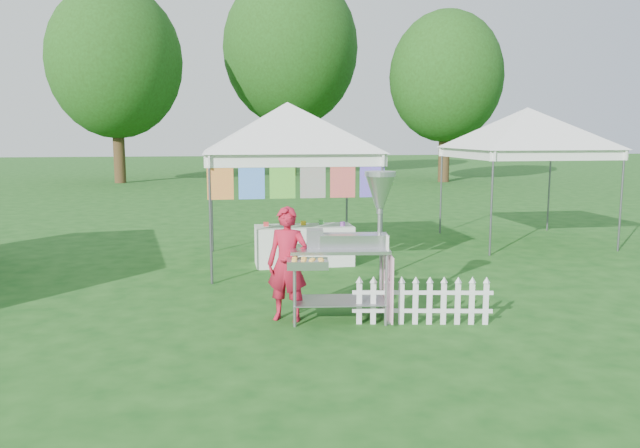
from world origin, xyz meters
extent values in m
plane|color=#164814|center=(0.00, 0.00, 0.00)|extent=(120.00, 120.00, 0.00)
cylinder|color=#59595E|center=(-1.42, 2.08, 1.05)|extent=(0.04, 0.04, 2.10)
cylinder|color=#59595E|center=(1.42, 2.08, 1.05)|extent=(0.04, 0.04, 2.10)
cylinder|color=#59595E|center=(-1.42, 4.92, 1.05)|extent=(0.04, 0.04, 2.10)
cylinder|color=#59595E|center=(1.42, 4.92, 1.05)|extent=(0.04, 0.04, 2.10)
cube|color=white|center=(0.00, 2.08, 2.00)|extent=(3.00, 0.03, 0.22)
cube|color=white|center=(0.00, 4.92, 2.00)|extent=(3.00, 0.03, 0.22)
pyramid|color=white|center=(0.00, 3.50, 3.00)|extent=(4.24, 4.24, 0.90)
cylinder|color=#59595E|center=(0.00, 2.08, 2.08)|extent=(3.00, 0.03, 0.03)
cube|color=#DD1841|center=(-1.25, 2.08, 1.73)|extent=(0.42, 0.01, 0.70)
cube|color=blue|center=(-0.75, 2.08, 1.73)|extent=(0.42, 0.01, 0.70)
cube|color=green|center=(-0.25, 2.08, 1.73)|extent=(0.42, 0.01, 0.70)
cube|color=#37D0A5|center=(0.25, 2.08, 1.73)|extent=(0.42, 0.01, 0.70)
cube|color=#C71871|center=(0.75, 2.08, 1.73)|extent=(0.42, 0.01, 0.70)
cube|color=purple|center=(1.25, 2.08, 1.73)|extent=(0.42, 0.01, 0.70)
cylinder|color=#59595E|center=(4.08, 3.58, 1.05)|extent=(0.04, 0.04, 2.10)
cylinder|color=#59595E|center=(6.92, 3.58, 1.05)|extent=(0.04, 0.04, 2.10)
cylinder|color=#59595E|center=(4.08, 6.42, 1.05)|extent=(0.04, 0.04, 2.10)
cylinder|color=#59595E|center=(6.92, 6.42, 1.05)|extent=(0.04, 0.04, 2.10)
cube|color=white|center=(5.50, 3.58, 2.00)|extent=(3.00, 0.03, 0.22)
cube|color=white|center=(5.50, 6.42, 2.00)|extent=(3.00, 0.03, 0.22)
pyramid|color=white|center=(5.50, 5.00, 3.00)|extent=(4.24, 4.24, 0.90)
cylinder|color=#59595E|center=(5.50, 3.58, 2.08)|extent=(3.00, 0.03, 0.03)
cylinder|color=#362513|center=(-6.00, 24.00, 1.98)|extent=(0.56, 0.56, 3.96)
ellipsoid|color=#20621B|center=(-6.00, 24.00, 5.85)|extent=(6.40, 6.40, 7.36)
cylinder|color=#362513|center=(3.00, 28.00, 2.42)|extent=(0.56, 0.56, 4.84)
ellipsoid|color=#20621B|center=(3.00, 28.00, 7.15)|extent=(7.60, 7.60, 8.74)
cylinder|color=#362513|center=(10.00, 22.00, 1.76)|extent=(0.56, 0.56, 3.52)
ellipsoid|color=#20621B|center=(10.00, 22.00, 5.20)|extent=(5.60, 5.60, 6.44)
cylinder|color=gray|center=(-0.37, -0.40, 0.47)|extent=(0.05, 0.05, 0.95)
cylinder|color=gray|center=(0.79, -0.55, 0.47)|extent=(0.05, 0.05, 0.95)
cylinder|color=gray|center=(-0.30, 0.12, 0.47)|extent=(0.05, 0.05, 0.95)
cylinder|color=gray|center=(0.85, -0.02, 0.47)|extent=(0.05, 0.05, 0.95)
cube|color=gray|center=(0.24, -0.21, 0.26)|extent=(1.27, 0.74, 0.02)
cube|color=#B7B7BC|center=(0.24, -0.21, 0.95)|extent=(1.33, 0.78, 0.04)
cube|color=#B7B7BC|center=(0.44, -0.18, 1.05)|extent=(0.92, 0.37, 0.16)
cube|color=gray|center=(-0.06, -0.12, 1.09)|extent=(0.24, 0.26, 0.23)
cylinder|color=gray|center=(0.77, -0.22, 1.42)|extent=(0.06, 0.06, 0.95)
cone|color=#B7B7BC|center=(0.77, -0.22, 1.69)|extent=(0.42, 0.42, 0.42)
cylinder|color=#B7B7BC|center=(0.77, -0.22, 1.92)|extent=(0.45, 0.45, 0.06)
cube|color=#B7B7BC|center=(-0.23, -0.56, 0.84)|extent=(0.54, 0.38, 0.11)
cube|color=#F2A3C5|center=(0.88, -0.29, 0.47)|extent=(0.12, 0.79, 0.85)
cube|color=white|center=(0.78, -0.58, 1.08)|extent=(0.03, 0.15, 0.19)
imported|color=#AC152B|center=(-0.42, -0.10, 0.75)|extent=(0.65, 0.56, 1.50)
cube|color=silver|center=(0.46, -0.43, 0.28)|extent=(0.07, 0.03, 0.56)
cube|color=silver|center=(0.64, -0.46, 0.28)|extent=(0.07, 0.03, 0.56)
cube|color=silver|center=(0.82, -0.50, 0.28)|extent=(0.07, 0.03, 0.56)
cube|color=silver|center=(0.99, -0.53, 0.28)|extent=(0.07, 0.03, 0.56)
cube|color=silver|center=(1.17, -0.56, 0.28)|extent=(0.07, 0.03, 0.56)
cube|color=silver|center=(1.35, -0.59, 0.28)|extent=(0.07, 0.03, 0.56)
cube|color=silver|center=(1.52, -0.62, 0.28)|extent=(0.07, 0.03, 0.56)
cube|color=silver|center=(1.70, -0.66, 0.28)|extent=(0.07, 0.03, 0.56)
cube|color=silver|center=(1.88, -0.69, 0.28)|extent=(0.07, 0.03, 0.56)
cube|color=silver|center=(2.06, -0.72, 0.28)|extent=(0.07, 0.03, 0.56)
cube|color=silver|center=(1.26, -0.58, 0.18)|extent=(1.78, 0.35, 0.05)
cube|color=silver|center=(1.26, -0.58, 0.42)|extent=(1.78, 0.35, 0.05)
cube|color=white|center=(0.28, 3.33, 0.37)|extent=(1.80, 0.70, 0.73)
camera|label=1|loc=(-1.31, -8.01, 2.44)|focal=35.00mm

